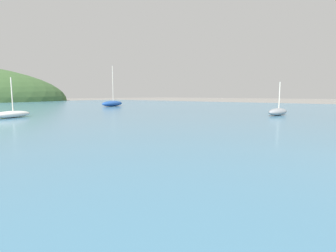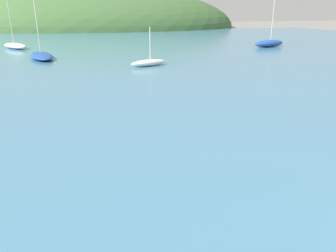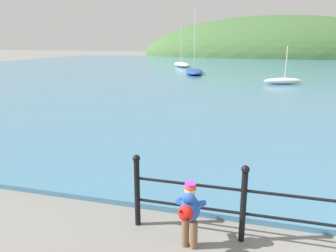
# 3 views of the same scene
# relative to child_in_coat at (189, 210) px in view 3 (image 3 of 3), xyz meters

# --- Properties ---
(water) EXTENTS (80.00, 60.00, 0.10)m
(water) POSITION_rel_child_in_coat_xyz_m (3.50, 30.88, -0.56)
(water) COLOR teal
(water) RESTS_ON ground
(far_hillside) EXTENTS (56.31, 30.97, 16.29)m
(far_hillside) POSITION_rel_child_in_coat_xyz_m (3.50, 69.07, -0.61)
(far_hillside) COLOR #3D6033
(far_hillside) RESTS_ON ground
(child_in_coat) EXTENTS (0.40, 0.55, 1.00)m
(child_in_coat) POSITION_rel_child_in_coat_xyz_m (0.00, 0.00, 0.00)
(child_in_coat) COLOR brown
(child_in_coat) RESTS_ON ground
(boat_blue_hull) EXTENTS (2.52, 5.02, 5.71)m
(boat_blue_hull) POSITION_rel_child_in_coat_xyz_m (-4.96, 25.29, -0.27)
(boat_blue_hull) COLOR #1E4793
(boat_blue_hull) RESTS_ON water
(boat_nearest_quay) EXTENTS (2.73, 1.47, 2.56)m
(boat_nearest_quay) POSITION_rel_child_in_coat_xyz_m (2.34, 19.61, -0.27)
(boat_nearest_quay) COLOR silver
(boat_nearest_quay) RESTS_ON water
(boat_twin_mast) EXTENTS (3.20, 3.88, 4.70)m
(boat_twin_mast) POSITION_rel_child_in_coat_xyz_m (-8.02, 33.28, -0.22)
(boat_twin_mast) COLOR silver
(boat_twin_mast) RESTS_ON water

